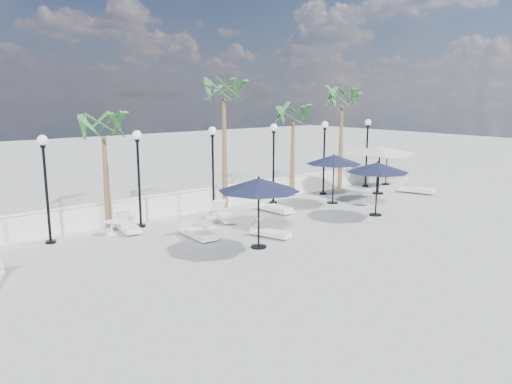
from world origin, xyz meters
TOP-DOWN VIEW (x-y plane):
  - ground at (0.00, 0.00)m, footprint 100.00×100.00m
  - balustrade at (0.00, 7.50)m, footprint 26.00×0.30m
  - lamppost_1 at (-7.00, 6.50)m, footprint 0.36×0.36m
  - lamppost_2 at (-3.50, 6.50)m, footprint 0.36×0.36m
  - lamppost_3 at (0.00, 6.50)m, footprint 0.36×0.36m
  - lamppost_4 at (3.50, 6.50)m, footprint 0.36×0.36m
  - lamppost_5 at (7.00, 6.50)m, footprint 0.36×0.36m
  - lamppost_6 at (10.50, 6.50)m, footprint 0.36×0.36m
  - palm_1 at (-4.50, 7.30)m, footprint 2.60×2.60m
  - palm_2 at (1.20, 7.30)m, footprint 2.60×2.60m
  - palm_3 at (5.50, 7.30)m, footprint 2.60×2.60m
  - palm_4 at (9.20, 7.30)m, footprint 2.60×2.60m
  - lounger_2 at (-4.21, 6.22)m, footprint 0.81×1.85m
  - lounger_3 at (-0.46, 2.12)m, footprint 0.98×1.69m
  - lounger_4 at (-2.62, 3.77)m, footprint 0.76×2.02m
  - lounger_5 at (-0.34, 5.21)m, footprint 1.04×1.94m
  - lounger_6 at (2.28, 5.04)m, footprint 0.74×1.96m
  - lounger_7 at (11.03, 3.53)m, footprint 1.19×1.97m
  - side_table_0 at (-4.85, 6.20)m, footprint 0.54×0.54m
  - side_table_1 at (-1.39, 4.61)m, footprint 0.44×0.44m
  - side_table_2 at (6.74, 3.35)m, footprint 0.52×0.52m
  - parasol_navy_left at (-1.59, 1.43)m, footprint 2.83×2.83m
  - parasol_navy_mid at (5.32, 1.79)m, footprint 2.68×2.68m
  - parasol_navy_right at (5.75, 4.68)m, footprint 2.71×2.71m
  - parasol_cream_sq_a at (9.38, 4.76)m, footprint 5.57×5.57m
  - parasol_cream_sq_b at (12.00, 6.20)m, footprint 4.25×4.25m

SIDE VIEW (x-z plane):
  - ground at x=0.00m, z-range 0.00..0.00m
  - lounger_3 at x=-0.46m, z-range -0.10..0.50m
  - lounger_2 at x=-4.21m, z-range -0.11..0.56m
  - lounger_5 at x=-0.34m, z-range -0.11..0.58m
  - lounger_7 at x=11.03m, z-range -0.12..0.59m
  - lounger_6 at x=2.28m, z-range -0.12..0.60m
  - lounger_4 at x=-2.62m, z-range -0.12..0.62m
  - side_table_1 at x=-1.39m, z-range 0.04..0.47m
  - side_table_2 at x=6.74m, z-range 0.05..0.56m
  - side_table_0 at x=-4.85m, z-range 0.05..0.57m
  - balustrade at x=0.00m, z-range -0.04..0.97m
  - parasol_cream_sq_b at x=12.00m, z-range 0.90..3.03m
  - parasol_navy_mid at x=5.32m, z-range 0.91..3.31m
  - parasol_navy_right at x=5.75m, z-range 0.92..3.35m
  - parasol_navy_left at x=-1.59m, z-range 0.95..3.45m
  - lamppost_1 at x=-7.00m, z-range 0.57..4.41m
  - lamppost_2 at x=-3.50m, z-range 0.57..4.41m
  - lamppost_3 at x=0.00m, z-range 0.57..4.41m
  - lamppost_4 at x=3.50m, z-range 0.57..4.41m
  - lamppost_5 at x=7.00m, z-range 0.57..4.41m
  - lamppost_6 at x=10.50m, z-range 0.57..4.41m
  - parasol_cream_sq_a at x=9.38m, z-range 1.16..3.90m
  - palm_1 at x=-4.50m, z-range 1.40..6.10m
  - palm_3 at x=5.50m, z-range 1.50..6.40m
  - palm_4 at x=9.20m, z-range 1.88..7.58m
  - palm_2 at x=1.20m, z-range 2.07..8.17m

